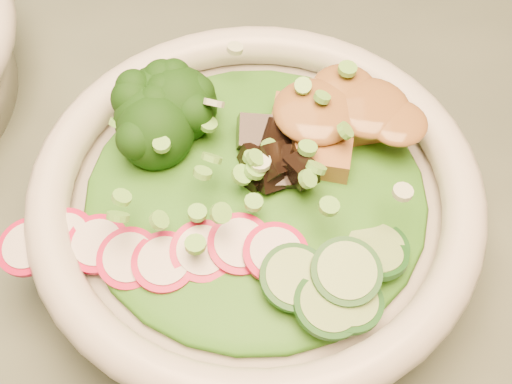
# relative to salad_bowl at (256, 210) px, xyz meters

# --- Properties ---
(salad_bowl) EXTENTS (0.26, 0.26, 0.07)m
(salad_bowl) POSITION_rel_salad_bowl_xyz_m (0.00, 0.00, 0.00)
(salad_bowl) COLOR beige
(salad_bowl) RESTS_ON dining_table
(lettuce_bed) EXTENTS (0.20, 0.20, 0.02)m
(lettuce_bed) POSITION_rel_salad_bowl_xyz_m (0.00, -0.00, 0.02)
(lettuce_bed) COLOR #245712
(lettuce_bed) RESTS_ON salad_bowl
(broccoli_florets) EXTENTS (0.09, 0.09, 0.04)m
(broccoli_florets) POSITION_rel_salad_bowl_xyz_m (-0.04, 0.04, 0.04)
(broccoli_florets) COLOR black
(broccoli_florets) RESTS_ON salad_bowl
(radish_slices) EXTENTS (0.11, 0.06, 0.02)m
(radish_slices) POSITION_rel_salad_bowl_xyz_m (-0.04, -0.05, 0.02)
(radish_slices) COLOR #B30D36
(radish_slices) RESTS_ON salad_bowl
(cucumber_slices) EXTENTS (0.08, 0.08, 0.04)m
(cucumber_slices) POSITION_rel_salad_bowl_xyz_m (0.04, -0.05, 0.03)
(cucumber_slices) COLOR #99BF6A
(cucumber_slices) RESTS_ON salad_bowl
(mushroom_heap) EXTENTS (0.08, 0.08, 0.04)m
(mushroom_heap) POSITION_rel_salad_bowl_xyz_m (0.01, 0.01, 0.03)
(mushroom_heap) COLOR black
(mushroom_heap) RESTS_ON salad_bowl
(tofu_cubes) EXTENTS (0.10, 0.08, 0.04)m
(tofu_cubes) POSITION_rel_salad_bowl_xyz_m (0.04, 0.04, 0.03)
(tofu_cubes) COLOR #976432
(tofu_cubes) RESTS_ON salad_bowl
(peanut_sauce) EXTENTS (0.07, 0.05, 0.02)m
(peanut_sauce) POSITION_rel_salad_bowl_xyz_m (0.04, 0.04, 0.04)
(peanut_sauce) COLOR brown
(peanut_sauce) RESTS_ON tofu_cubes
(scallion_garnish) EXTENTS (0.19, 0.19, 0.02)m
(scallion_garnish) POSITION_rel_salad_bowl_xyz_m (0.00, -0.00, 0.04)
(scallion_garnish) COLOR #67B640
(scallion_garnish) RESTS_ON salad_bowl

